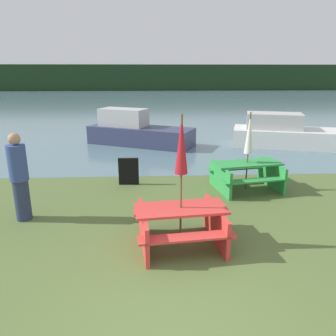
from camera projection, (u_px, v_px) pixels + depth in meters
name	position (u px, v px, depth m)	size (l,w,h in m)	color
water	(155.00, 101.00, 33.72)	(60.00, 50.00, 0.00)	slate
far_treeline	(154.00, 78.00, 52.30)	(80.00, 1.60, 4.00)	#193319
picnic_table_red	(181.00, 222.00, 5.82)	(1.75, 1.55, 0.72)	red
picnic_table_green	(247.00, 173.00, 8.60)	(1.96, 1.67, 0.73)	green
umbrella_white	(249.00, 134.00, 8.30)	(0.21, 0.21, 2.04)	brown
umbrella_crimson	(181.00, 147.00, 5.43)	(0.22, 0.22, 2.35)	brown
boat	(137.00, 132.00, 13.88)	(4.64, 3.16, 1.49)	#333856
boat_second	(291.00, 134.00, 13.54)	(5.27, 3.02, 1.36)	silver
person	(19.00, 177.00, 6.69)	(0.37, 0.37, 1.85)	#283351
signboard	(129.00, 171.00, 8.98)	(0.55, 0.08, 0.75)	black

